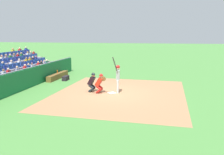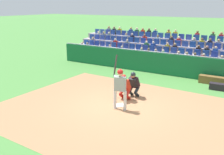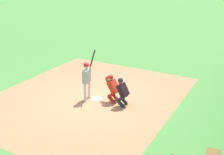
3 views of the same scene
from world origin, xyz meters
TOP-DOWN VIEW (x-y plane):
  - ground_plane at (0.00, 0.00)m, footprint 160.00×160.00m
  - infield_dirt_patch at (0.00, 0.50)m, footprint 9.74×8.21m
  - home_plate_marker at (0.00, 0.00)m, footprint 0.62×0.62m
  - batter_at_plate at (-0.22, 0.34)m, footprint 0.65×0.44m
  - catcher_crouching at (0.15, -0.74)m, footprint 0.47×0.71m
  - home_plate_umpire at (-0.05, -1.31)m, footprint 0.48×0.49m
  - dugout_wall at (0.00, -5.98)m, footprint 16.13×0.24m
  - equipment_duffel_bag at (-3.33, -4.50)m, footprint 0.82×0.39m
  - bleacher_stand at (-0.02, -10.10)m, footprint 18.83×3.50m

SIDE VIEW (x-z plane):
  - ground_plane at x=0.00m, z-range 0.00..0.00m
  - infield_dirt_patch at x=0.00m, z-range 0.00..0.01m
  - home_plate_marker at x=0.00m, z-range 0.01..0.02m
  - equipment_duffel_bag at x=-3.33m, z-range 0.00..0.35m
  - bleacher_stand at x=-0.02m, z-range -0.51..1.83m
  - dugout_wall at x=0.00m, z-range -0.03..1.38m
  - home_plate_umpire at x=-0.05m, z-range 0.06..1.33m
  - catcher_crouching at x=0.15m, z-range 0.07..1.34m
  - batter_at_plate at x=-0.22m, z-range -0.05..2.24m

